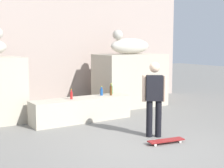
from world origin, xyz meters
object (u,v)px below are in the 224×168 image
skater (154,96)px  bottle_green (111,89)px  bottle_red (71,95)px  bottle_brown (111,91)px  skateboard (166,141)px  statue_reclining_right (129,45)px  bottle_blue (101,92)px

skater → bottle_green: bearing=114.5°
bottle_red → bottle_brown: bearing=-0.5°
skateboard → bottle_green: 3.06m
skater → bottle_red: 2.39m
statue_reclining_right → bottle_green: 2.00m
skater → bottle_green: skater is taller
skater → bottle_brown: size_ratio=5.13×
skateboard → bottle_red: bottle_red is taller
skater → skateboard: bearing=-67.2°
skateboard → statue_reclining_right: bearing=74.9°
statue_reclining_right → bottle_brown: statue_reclining_right is taller
skater → skateboard: skater is taller
skateboard → bottle_brown: (0.32, 2.69, 0.70)m
skater → bottle_red: skater is taller
skateboard → bottle_green: bottle_green is taller
statue_reclining_right → bottle_red: statue_reclining_right is taller
statue_reclining_right → bottle_brown: (-1.44, -1.16, -1.24)m
bottle_blue → skateboard: bearing=-91.9°
bottle_brown → bottle_green: (0.17, 0.26, -0.01)m
skateboard → bottle_blue: bottle_blue is taller
skater → bottle_blue: size_ratio=6.38×
statue_reclining_right → skateboard: statue_reclining_right is taller
statue_reclining_right → bottle_blue: size_ratio=6.35×
statue_reclining_right → skateboard: (-1.76, -3.85, -1.93)m
bottle_blue → bottle_green: (0.40, 0.12, 0.02)m
skateboard → bottle_brown: size_ratio=2.52×
skater → bottle_blue: (-0.01, 2.28, -0.19)m
skateboard → bottle_green: bearing=90.0°
bottle_red → bottle_brown: (1.21, -0.01, 0.03)m
skater → bottle_brown: 2.17m
skater → bottle_brown: (0.22, 2.15, -0.16)m
skater → bottle_brown: bearing=118.0°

